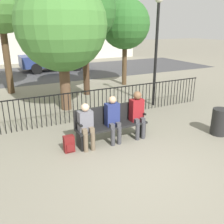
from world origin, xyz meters
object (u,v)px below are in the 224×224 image
at_px(tree_3, 61,25).
at_px(trash_bin, 220,122).
at_px(seated_person_2, 137,112).
at_px(backpack, 69,144).
at_px(park_bench, 111,122).
at_px(seated_person_1, 113,117).
at_px(tree_2, 125,24).
at_px(parked_car_0, 52,57).
at_px(seated_person_0, 86,124).
at_px(tree_1, 84,10).
at_px(lamp_post, 157,35).

height_order(tree_3, trash_bin, tree_3).
bearing_deg(tree_3, seated_person_2, -72.39).
bearing_deg(backpack, park_bench, 6.37).
bearing_deg(tree_3, backpack, -105.91).
xyz_separation_m(backpack, trash_bin, (3.98, -0.88, 0.16)).
bearing_deg(tree_3, seated_person_1, -85.03).
height_order(seated_person_1, tree_3, tree_3).
bearing_deg(seated_person_2, tree_2, 63.61).
relative_size(seated_person_2, tree_2, 0.31).
height_order(tree_2, tree_3, tree_3).
relative_size(parked_car_0, trash_bin, 5.81).
distance_m(seated_person_0, seated_person_1, 0.72).
relative_size(seated_person_1, tree_3, 0.28).
distance_m(seated_person_1, tree_2, 6.92).
bearing_deg(tree_1, seated_person_0, -111.41).
distance_m(tree_1, tree_2, 2.58).
bearing_deg(seated_person_0, trash_bin, -13.82).
relative_size(seated_person_1, tree_2, 0.30).
height_order(tree_1, lamp_post, tree_1).
relative_size(backpack, tree_2, 0.10).
xyz_separation_m(seated_person_0, seated_person_1, (0.72, 0.01, 0.04)).
relative_size(backpack, tree_3, 0.09).
relative_size(park_bench, trash_bin, 2.59).
bearing_deg(park_bench, seated_person_2, -10.04).
xyz_separation_m(seated_person_0, parked_car_0, (2.03, 11.25, 0.21)).
bearing_deg(tree_3, park_bench, -84.84).
height_order(tree_3, parked_car_0, tree_3).
xyz_separation_m(tree_3, parked_car_0, (1.59, 8.12, -1.99)).
distance_m(tree_2, tree_3, 4.47).
bearing_deg(backpack, tree_3, 74.09).
bearing_deg(lamp_post, tree_3, 162.03).
height_order(seated_person_1, seated_person_2, seated_person_2).
height_order(parked_car_0, trash_bin, parked_car_0).
height_order(seated_person_1, parked_car_0, parked_car_0).
bearing_deg(trash_bin, seated_person_2, 157.36).
xyz_separation_m(seated_person_2, parked_car_0, (0.60, 11.24, 0.14)).
distance_m(park_bench, seated_person_0, 0.74).
bearing_deg(tree_1, seated_person_1, -103.44).
distance_m(tree_2, parked_car_0, 6.41).
distance_m(parked_car_0, trash_bin, 12.22).
relative_size(lamp_post, parked_car_0, 0.91).
relative_size(backpack, trash_bin, 0.56).
height_order(seated_person_1, backpack, seated_person_1).
bearing_deg(seated_person_1, tree_2, 57.99).
bearing_deg(parked_car_0, seated_person_1, -96.68).
relative_size(tree_1, tree_2, 1.15).
height_order(seated_person_0, parked_car_0, parked_car_0).
bearing_deg(park_bench, backpack, -173.63).
height_order(seated_person_2, trash_bin, seated_person_2).
relative_size(seated_person_2, trash_bin, 1.73).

